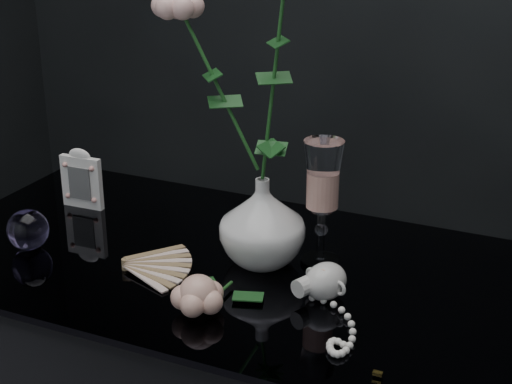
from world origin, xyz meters
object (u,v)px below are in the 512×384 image
at_px(vase, 262,222).
at_px(wine_glass, 322,204).
at_px(paperweight, 28,230).
at_px(pearl_jar, 325,280).
at_px(picture_frame, 82,178).
at_px(loose_rose, 198,294).

xyz_separation_m(vase, wine_glass, (0.09, 0.04, 0.03)).
bearing_deg(paperweight, pearl_jar, 5.57).
bearing_deg(pearl_jar, wine_glass, 137.13).
bearing_deg(picture_frame, wine_glass, -5.68).
bearing_deg(wine_glass, pearl_jar, -66.44).
distance_m(picture_frame, paperweight, 0.20).
bearing_deg(picture_frame, vase, -11.93).
height_order(paperweight, loose_rose, paperweight).
xyz_separation_m(picture_frame, paperweight, (0.03, -0.20, -0.02)).
relative_size(paperweight, pearl_jar, 0.34).
relative_size(vase, wine_glass, 0.70).
relative_size(wine_glass, pearl_jar, 1.02).
relative_size(vase, pearl_jar, 0.71).
distance_m(picture_frame, pearl_jar, 0.58).
distance_m(wine_glass, loose_rose, 0.27).
bearing_deg(pearl_jar, vase, 177.25).
bearing_deg(vase, picture_frame, 169.83).
height_order(picture_frame, loose_rose, picture_frame).
distance_m(vase, wine_glass, 0.11).
relative_size(picture_frame, paperweight, 1.67).
bearing_deg(loose_rose, pearl_jar, 49.03).
bearing_deg(vase, wine_glass, 24.22).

